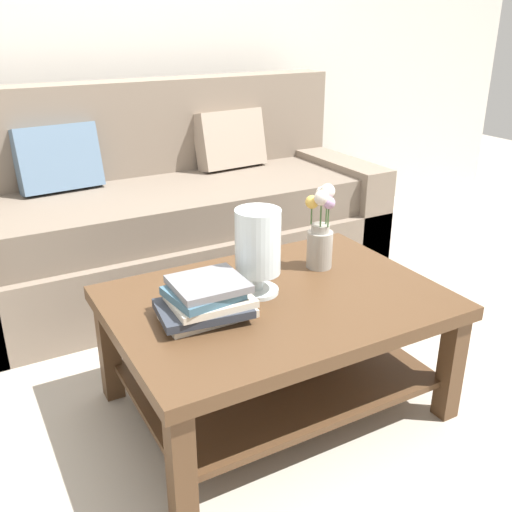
{
  "coord_description": "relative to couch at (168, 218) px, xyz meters",
  "views": [
    {
      "loc": [
        -0.97,
        -1.86,
        1.38
      ],
      "look_at": [
        -0.02,
        -0.15,
        0.56
      ],
      "focal_mm": 40.53,
      "sensor_mm": 36.0,
      "label": 1
    }
  ],
  "objects": [
    {
      "name": "glass_hurricane_vase",
      "position": [
        -0.12,
        -1.2,
        0.28
      ],
      "size": [
        0.16,
        0.16,
        0.31
      ],
      "color": "silver",
      "rests_on": "coffee_table"
    },
    {
      "name": "coffee_table",
      "position": [
        -0.07,
        -1.26,
        -0.03
      ],
      "size": [
        1.16,
        0.83,
        0.46
      ],
      "color": "#4C331E",
      "rests_on": "ground"
    },
    {
      "name": "book_stack_main",
      "position": [
        -0.35,
        -1.28,
        0.16
      ],
      "size": [
        0.32,
        0.24,
        0.13
      ],
      "color": "beige",
      "rests_on": "coffee_table"
    },
    {
      "name": "couch",
      "position": [
        0.0,
        0.0,
        0.0
      ],
      "size": [
        2.26,
        0.9,
        1.06
      ],
      "color": "#7A6B5B",
      "rests_on": "ground"
    },
    {
      "name": "flower_pitcher",
      "position": [
        0.21,
        -1.12,
        0.24
      ],
      "size": [
        0.11,
        0.11,
        0.34
      ],
      "color": "#9E998E",
      "rests_on": "coffee_table"
    },
    {
      "name": "back_wall",
      "position": [
        -0.05,
        0.69,
        0.99
      ],
      "size": [
        6.4,
        0.12,
        2.7
      ],
      "primitive_type": "cube",
      "color": "beige",
      "rests_on": "ground"
    },
    {
      "name": "ground_plane",
      "position": [
        -0.05,
        -0.96,
        -0.36
      ],
      "size": [
        10.0,
        10.0,
        0.0
      ],
      "primitive_type": "plane",
      "color": "#ADA393"
    }
  ]
}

